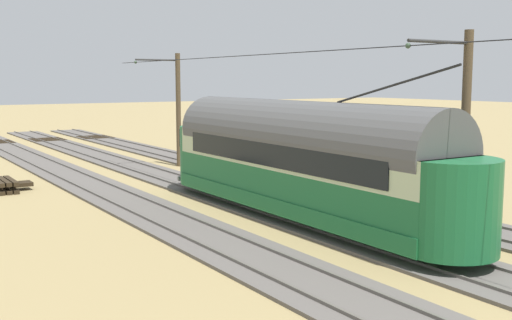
# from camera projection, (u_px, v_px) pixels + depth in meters

# --- Properties ---
(ground_plane) EXTENTS (220.00, 220.00, 0.00)m
(ground_plane) POSITION_uv_depth(u_px,v_px,m) (236.00, 200.00, 26.47)
(ground_plane) COLOR #937F51
(track_streetcar_siding) EXTENTS (2.80, 80.00, 0.18)m
(track_streetcar_siding) POSITION_uv_depth(u_px,v_px,m) (308.00, 189.00, 28.87)
(track_streetcar_siding) COLOR #56514C
(track_streetcar_siding) RESTS_ON ground
(track_adjacent_siding) EXTENTS (2.80, 80.00, 0.18)m
(track_adjacent_siding) POSITION_uv_depth(u_px,v_px,m) (232.00, 198.00, 26.73)
(track_adjacent_siding) COLOR #56514C
(track_adjacent_siding) RESTS_ON ground
(track_third_siding) EXTENTS (2.80, 80.00, 0.18)m
(track_third_siding) POSITION_uv_depth(u_px,v_px,m) (142.00, 208.00, 24.58)
(track_third_siding) COLOR #56514C
(track_third_siding) RESTS_ON ground
(vintage_streetcar) EXTENTS (2.65, 16.26, 5.28)m
(vintage_streetcar) POSITION_uv_depth(u_px,v_px,m) (299.00, 158.00, 22.44)
(vintage_streetcar) COLOR #196033
(vintage_streetcar) RESTS_ON ground
(catenary_pole_foreground) EXTENTS (2.78, 0.28, 6.53)m
(catenary_pole_foreground) POSITION_uv_depth(u_px,v_px,m) (177.00, 108.00, 36.43)
(catenary_pole_foreground) COLOR #4C3D28
(catenary_pole_foreground) RESTS_ON ground
(catenary_pole_mid_near) EXTENTS (2.78, 0.28, 6.53)m
(catenary_pole_mid_near) POSITION_uv_depth(u_px,v_px,m) (463.00, 133.00, 19.33)
(catenary_pole_mid_near) COLOR #4C3D28
(catenary_pole_mid_near) RESTS_ON ground
(overhead_wire_run) EXTENTS (2.57, 44.84, 0.18)m
(overhead_wire_run) POSITION_uv_depth(u_px,v_px,m) (391.00, 47.00, 18.31)
(overhead_wire_run) COLOR black
(overhead_wire_run) RESTS_ON ground
(switch_stand) EXTENTS (0.50, 0.30, 1.24)m
(switch_stand) POSITION_uv_depth(u_px,v_px,m) (250.00, 157.00, 35.71)
(switch_stand) COLOR black
(switch_stand) RESTS_ON ground
(spare_tie_stack) EXTENTS (2.40, 2.40, 0.54)m
(spare_tie_stack) POSITION_uv_depth(u_px,v_px,m) (4.00, 185.00, 28.60)
(spare_tie_stack) COLOR #2D2316
(spare_tie_stack) RESTS_ON ground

